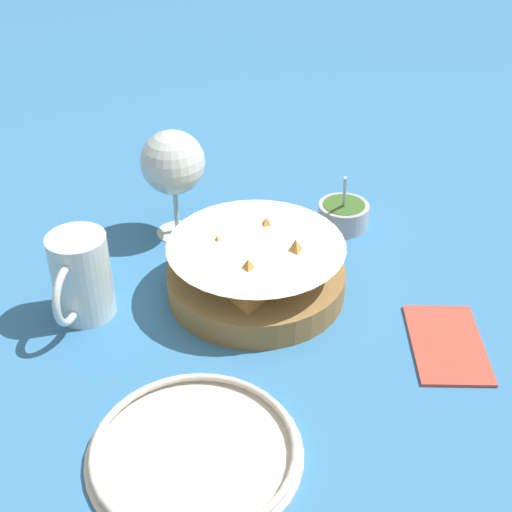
% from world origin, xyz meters
% --- Properties ---
extents(ground_plane, '(4.00, 4.00, 0.00)m').
position_xyz_m(ground_plane, '(0.00, 0.00, 0.00)').
color(ground_plane, teal).
extents(food_basket, '(0.23, 0.23, 0.09)m').
position_xyz_m(food_basket, '(-0.03, 0.00, 0.03)').
color(food_basket, olive).
rests_on(food_basket, ground_plane).
extents(sauce_cup, '(0.08, 0.07, 0.10)m').
position_xyz_m(sauce_cup, '(-0.21, 0.10, 0.02)').
color(sauce_cup, '#B7B7BC').
rests_on(sauce_cup, ground_plane).
extents(wine_glass, '(0.09, 0.09, 0.16)m').
position_xyz_m(wine_glass, '(-0.15, -0.14, 0.11)').
color(wine_glass, silver).
rests_on(wine_glass, ground_plane).
extents(beer_mug, '(0.11, 0.07, 0.11)m').
position_xyz_m(beer_mug, '(0.05, -0.20, 0.05)').
color(beer_mug, silver).
rests_on(beer_mug, ground_plane).
extents(side_plate, '(0.21, 0.21, 0.01)m').
position_xyz_m(side_plate, '(0.24, -0.01, 0.01)').
color(side_plate, silver).
rests_on(side_plate, ground_plane).
extents(napkin, '(0.15, 0.10, 0.01)m').
position_xyz_m(napkin, '(0.03, 0.24, 0.00)').
color(napkin, '#DB4C3D').
rests_on(napkin, ground_plane).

